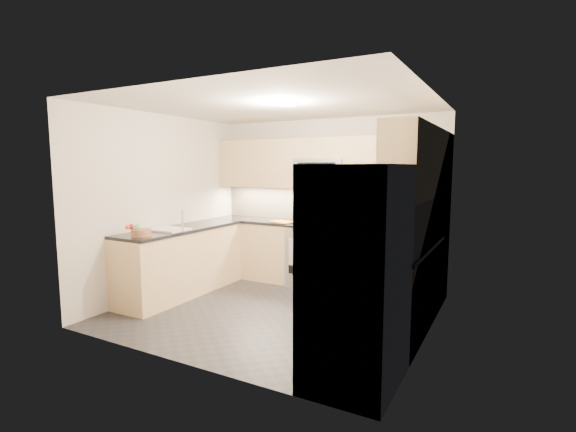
{
  "coord_description": "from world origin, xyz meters",
  "views": [
    {
      "loc": [
        2.53,
        -4.31,
        1.78
      ],
      "look_at": [
        0.0,
        0.35,
        1.15
      ],
      "focal_mm": 26.0,
      "sensor_mm": 36.0,
      "label": 1
    }
  ],
  "objects_px": {
    "cutting_board": "(283,222)",
    "fruit_basket": "(141,233)",
    "gas_range": "(317,256)",
    "refrigerator": "(357,276)",
    "utensil_bowl": "(405,224)",
    "microwave": "(322,172)"
  },
  "relations": [
    {
      "from": "cutting_board",
      "to": "fruit_basket",
      "type": "xyz_separation_m",
      "value": [
        -0.88,
        -1.94,
        0.04
      ]
    },
    {
      "from": "gas_range",
      "to": "refrigerator",
      "type": "bearing_deg",
      "value": -59.12
    },
    {
      "from": "refrigerator",
      "to": "utensil_bowl",
      "type": "bearing_deg",
      "value": 94.1
    },
    {
      "from": "microwave",
      "to": "cutting_board",
      "type": "height_order",
      "value": "microwave"
    },
    {
      "from": "gas_range",
      "to": "utensil_bowl",
      "type": "bearing_deg",
      "value": 1.94
    },
    {
      "from": "fruit_basket",
      "to": "refrigerator",
      "type": "bearing_deg",
      "value": -7.52
    },
    {
      "from": "utensil_bowl",
      "to": "cutting_board",
      "type": "relative_size",
      "value": 0.68
    },
    {
      "from": "fruit_basket",
      "to": "gas_range",
      "type": "bearing_deg",
      "value": 55.19
    },
    {
      "from": "microwave",
      "to": "utensil_bowl",
      "type": "relative_size",
      "value": 2.97
    },
    {
      "from": "utensil_bowl",
      "to": "cutting_board",
      "type": "height_order",
      "value": "utensil_bowl"
    },
    {
      "from": "cutting_board",
      "to": "fruit_basket",
      "type": "bearing_deg",
      "value": -114.39
    },
    {
      "from": "fruit_basket",
      "to": "utensil_bowl",
      "type": "bearing_deg",
      "value": 37.77
    },
    {
      "from": "microwave",
      "to": "cutting_board",
      "type": "distance_m",
      "value": 0.96
    },
    {
      "from": "microwave",
      "to": "refrigerator",
      "type": "bearing_deg",
      "value": -60.38
    },
    {
      "from": "utensil_bowl",
      "to": "cutting_board",
      "type": "xyz_separation_m",
      "value": [
        -1.81,
        -0.15,
        -0.07
      ]
    },
    {
      "from": "microwave",
      "to": "utensil_bowl",
      "type": "height_order",
      "value": "microwave"
    },
    {
      "from": "microwave",
      "to": "refrigerator",
      "type": "distance_m",
      "value": 3.04
    },
    {
      "from": "microwave",
      "to": "fruit_basket",
      "type": "distance_m",
      "value": 2.69
    },
    {
      "from": "refrigerator",
      "to": "fruit_basket",
      "type": "height_order",
      "value": "refrigerator"
    },
    {
      "from": "refrigerator",
      "to": "gas_range",
      "type": "bearing_deg",
      "value": 120.88
    },
    {
      "from": "gas_range",
      "to": "cutting_board",
      "type": "distance_m",
      "value": 0.74
    },
    {
      "from": "cutting_board",
      "to": "fruit_basket",
      "type": "relative_size",
      "value": 1.59
    }
  ]
}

